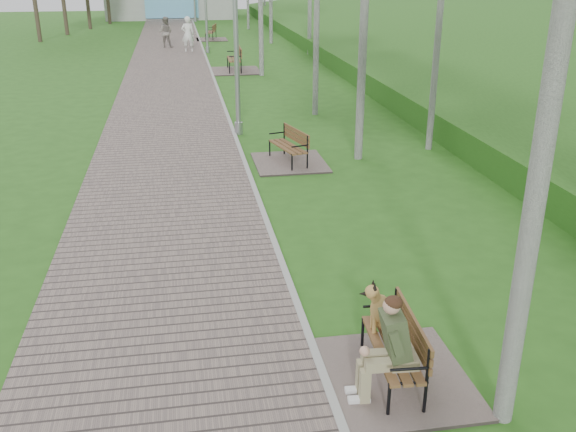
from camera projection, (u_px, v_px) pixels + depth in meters
name	position (u px, v px, depth m)	size (l,w,h in m)	color
walkway	(169.00, 82.00, 24.44)	(3.50, 67.00, 0.04)	#635550
kerb	(215.00, 81.00, 24.71)	(0.10, 67.00, 0.05)	#999993
embankment	(523.00, 79.00, 25.23)	(14.00, 70.00, 1.60)	#357521
bench_main	(389.00, 352.00, 6.99)	(1.62, 1.80, 1.41)	#635550
bench_second	(288.00, 156.00, 14.70)	(1.61, 1.79, 0.99)	#635550
bench_third	(234.00, 66.00, 26.83)	(2.03, 2.26, 1.25)	#635550
bench_far	(211.00, 36.00, 37.37)	(1.76, 1.96, 1.08)	#635550
lamp_post_second	(236.00, 33.00, 16.28)	(0.22, 0.22, 5.63)	#95979C
lamp_post_third	(206.00, 2.00, 31.37)	(0.20, 0.20, 5.17)	#95979C
pedestrian_near	(188.00, 34.00, 32.10)	(0.64, 0.42, 1.76)	white
pedestrian_far	(166.00, 32.00, 33.77)	(0.77, 0.60, 1.59)	gray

